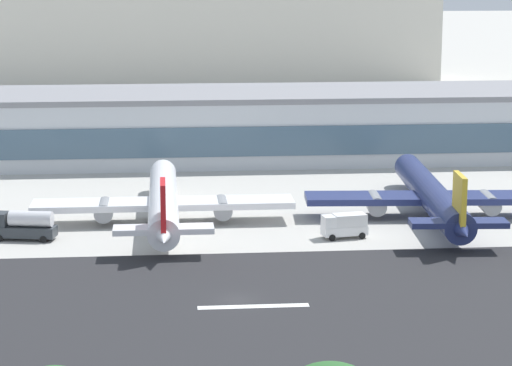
# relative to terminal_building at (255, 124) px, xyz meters

# --- Properties ---
(ground_plane) EXTENTS (1400.00, 1400.00, 0.00)m
(ground_plane) POSITION_rel_terminal_building_xyz_m (-9.53, -86.31, -6.36)
(ground_plane) COLOR #B2AFA8
(runway_strip) EXTENTS (800.00, 42.77, 0.08)m
(runway_strip) POSITION_rel_terminal_building_xyz_m (-9.53, -88.90, -6.32)
(runway_strip) COLOR #262628
(runway_strip) RESTS_ON ground_plane
(runway_centreline_dash_4) EXTENTS (12.00, 1.20, 0.01)m
(runway_centreline_dash_4) POSITION_rel_terminal_building_xyz_m (-7.99, -88.90, -6.28)
(runway_centreline_dash_4) COLOR white
(runway_centreline_dash_4) RESTS_ON runway_strip
(terminal_building) EXTENTS (219.91, 26.68, 12.71)m
(terminal_building) POSITION_rel_terminal_building_xyz_m (0.00, 0.00, 0.00)
(terminal_building) COLOR silver
(terminal_building) RESTS_ON ground_plane
(distant_hotel_block) EXTENTS (131.52, 30.74, 49.74)m
(distant_hotel_block) POSITION_rel_terminal_building_xyz_m (1.05, 132.70, 18.51)
(distant_hotel_block) COLOR beige
(distant_hotel_block) RESTS_ON ground_plane
(airliner_red_tail_gate_1) EXTENTS (36.97, 46.46, 9.70)m
(airliner_red_tail_gate_1) POSITION_rel_terminal_building_xyz_m (-17.46, -51.19, -3.27)
(airliner_red_tail_gate_1) COLOR white
(airliner_red_tail_gate_1) RESTS_ON ground_plane
(airliner_gold_tail_gate_2) EXTENTS (36.87, 47.92, 10.00)m
(airliner_gold_tail_gate_2) POSITION_rel_terminal_building_xyz_m (21.18, -51.19, -3.17)
(airliner_gold_tail_gate_2) COLOR navy
(airliner_gold_tail_gate_2) RESTS_ON ground_plane
(service_fuel_truck_0) EXTENTS (8.83, 4.13, 3.95)m
(service_fuel_truck_0) POSITION_rel_terminal_building_xyz_m (-36.05, -58.08, -4.33)
(service_fuel_truck_0) COLOR #2D3338
(service_fuel_truck_0) RESTS_ON ground_plane
(service_box_truck_1) EXTENTS (6.31, 3.46, 3.25)m
(service_box_truck_1) POSITION_rel_terminal_building_xyz_m (6.65, -60.87, -4.57)
(service_box_truck_1) COLOR white
(service_box_truck_1) RESTS_ON ground_plane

